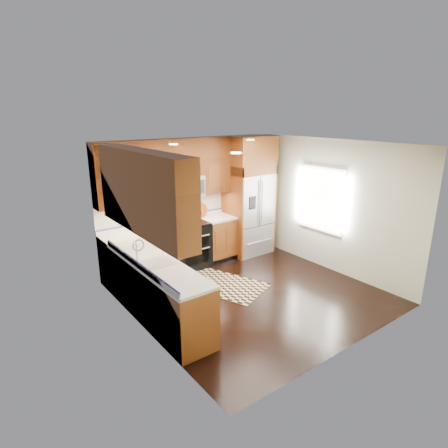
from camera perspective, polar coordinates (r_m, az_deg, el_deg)
ground at (r=6.75m, az=4.14°, el=-10.49°), size 4.00×4.00×0.00m
wall_back at (r=7.83m, az=-5.24°, el=3.51°), size 4.00×0.02×2.60m
wall_left at (r=5.24m, az=-12.44°, el=-3.61°), size 0.02×4.00×2.60m
wall_right at (r=7.69m, az=15.76°, el=2.69°), size 0.02×4.00×2.60m
window at (r=7.77m, az=14.55°, el=3.68°), size 0.04×1.10×1.30m
base_cabinets at (r=6.61m, az=-9.16°, el=-6.97°), size 2.85×3.00×0.90m
countertop at (r=6.60m, az=-8.73°, el=-2.61°), size 2.86×3.01×0.04m
upper_cabinets at (r=6.36m, az=-9.97°, el=6.90°), size 2.85×3.00×1.15m
range at (r=7.67m, az=-5.36°, el=-3.26°), size 0.76×0.67×0.95m
microwave at (r=7.46m, az=-6.14°, el=5.65°), size 0.76×0.40×0.42m
refrigerator at (r=8.28m, az=3.82°, el=4.30°), size 0.98×0.75×2.60m
sink_faucet at (r=5.64m, az=-10.76°, el=-5.34°), size 0.54×0.44×0.37m
rug at (r=7.05m, az=-0.32°, el=-9.14°), size 1.46×1.82×0.01m
knife_block at (r=7.29m, az=-9.61°, el=0.40°), size 0.12×0.16×0.30m
utensil_crock at (r=7.91m, az=-3.63°, el=1.78°), size 0.13×0.13×0.31m
cutting_board at (r=7.92m, az=-3.58°, el=1.10°), size 0.33×0.33×0.02m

